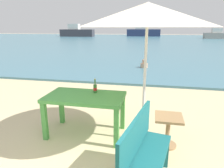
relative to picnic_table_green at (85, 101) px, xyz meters
The scene contains 10 objects.
sea_water 28.41m from the picnic_table_green, 89.15° to the left, with size 120.00×50.00×0.08m, color teal.
picnic_table_green is the anchor object (origin of this frame).
beer_bottle_amber 0.31m from the picnic_table_green, 54.64° to the left, with size 0.07×0.07×0.26m.
patio_umbrella 1.80m from the picnic_table_green, ahead, with size 2.10×2.10×2.30m.
side_table_wood 1.50m from the picnic_table_green, ahead, with size 0.44×0.44×0.54m.
bench_teal_center 1.62m from the picnic_table_green, 46.60° to the right, with size 0.59×1.25×0.95m.
swimmer_person 6.47m from the picnic_table_green, 83.29° to the left, with size 0.34×0.34×0.41m.
boat_fishing_trawler 42.85m from the picnic_table_green, 91.76° to the left, with size 7.15×1.95×2.60m.
boat_tanker 36.98m from the picnic_table_green, 71.33° to the left, with size 4.80×1.31×1.75m.
boat_barge 41.35m from the picnic_table_green, 111.27° to the left, with size 7.09×1.93×2.58m.
Camera 1 is at (0.75, -1.68, 1.94)m, focal length 32.51 mm.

